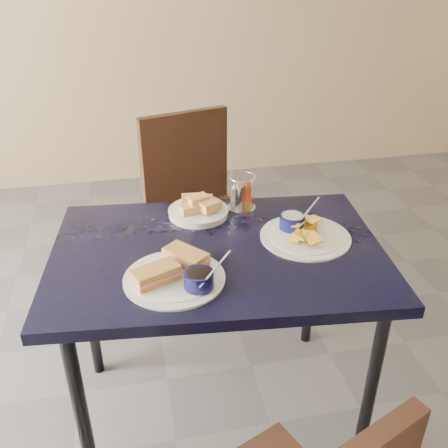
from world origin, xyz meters
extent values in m
plane|color=#545459|center=(0.00, 0.00, 0.00)|extent=(6.00, 6.00, 0.00)
cube|color=black|center=(0.19, 0.13, 0.73)|extent=(1.18, 0.85, 0.04)
cylinder|color=black|center=(-0.29, -0.16, 0.35)|extent=(0.04, 0.04, 0.71)
cylinder|color=black|center=(0.67, -0.16, 0.35)|extent=(0.04, 0.04, 0.71)
cylinder|color=black|center=(-0.29, 0.43, 0.35)|extent=(0.04, 0.04, 0.71)
cylinder|color=black|center=(0.67, 0.43, 0.35)|extent=(0.04, 0.04, 0.71)
cube|color=black|center=(0.26, 0.84, 0.46)|extent=(0.56, 0.54, 0.04)
cylinder|color=black|center=(0.08, 0.67, 0.22)|extent=(0.04, 0.04, 0.44)
cylinder|color=black|center=(0.44, 0.67, 0.22)|extent=(0.04, 0.04, 0.44)
cylinder|color=black|center=(0.08, 1.02, 0.22)|extent=(0.04, 0.04, 0.44)
cylinder|color=black|center=(0.44, 1.02, 0.22)|extent=(0.04, 0.04, 0.44)
cube|color=black|center=(0.26, 1.04, 0.72)|extent=(0.44, 0.17, 0.47)
cylinder|color=white|center=(0.03, -0.01, 0.75)|extent=(0.31, 0.31, 0.01)
cylinder|color=white|center=(0.03, -0.01, 0.76)|extent=(0.26, 0.26, 0.00)
cube|color=#C98F48|center=(-0.02, -0.02, 0.78)|extent=(0.16, 0.12, 0.04)
cube|color=tan|center=(-0.02, -0.02, 0.78)|extent=(0.16, 0.13, 0.01)
cube|color=#C98F48|center=(0.08, 0.05, 0.78)|extent=(0.14, 0.15, 0.04)
cube|color=tan|center=(0.08, 0.05, 0.78)|extent=(0.15, 0.16, 0.01)
cylinder|color=#0A0A38|center=(0.10, -0.08, 0.79)|extent=(0.09, 0.09, 0.05)
cylinder|color=black|center=(0.10, -0.08, 0.80)|extent=(0.08, 0.08, 0.01)
cylinder|color=silver|center=(0.14, -0.10, 0.83)|extent=(0.11, 0.07, 0.08)
cylinder|color=white|center=(0.51, 0.14, 0.75)|extent=(0.31, 0.31, 0.01)
cylinder|color=white|center=(0.51, 0.14, 0.76)|extent=(0.26, 0.26, 0.00)
cube|color=yellow|center=(0.53, 0.17, 0.76)|extent=(0.07, 0.08, 0.02)
cube|color=yellow|center=(0.52, 0.18, 0.77)|extent=(0.07, 0.06, 0.02)
cube|color=yellow|center=(0.46, 0.11, 0.77)|extent=(0.08, 0.07, 0.03)
cube|color=yellow|center=(0.48, 0.10, 0.78)|extent=(0.08, 0.08, 0.03)
cube|color=yellow|center=(0.51, 0.08, 0.78)|extent=(0.05, 0.07, 0.02)
cube|color=yellow|center=(0.49, 0.18, 0.79)|extent=(0.08, 0.08, 0.02)
cube|color=yellow|center=(0.54, 0.17, 0.79)|extent=(0.06, 0.07, 0.03)
cylinder|color=#0A0A38|center=(0.48, 0.20, 0.79)|extent=(0.09, 0.09, 0.05)
cylinder|color=beige|center=(0.48, 0.20, 0.80)|extent=(0.08, 0.08, 0.01)
cylinder|color=silver|center=(0.52, 0.18, 0.83)|extent=(0.11, 0.07, 0.08)
cylinder|color=white|center=(0.17, 0.38, 0.76)|extent=(0.22, 0.22, 0.02)
cylinder|color=white|center=(0.17, 0.38, 0.77)|extent=(0.18, 0.18, 0.00)
cube|color=tan|center=(0.14, 0.36, 0.79)|extent=(0.08, 0.06, 0.03)
cube|color=tan|center=(0.19, 0.41, 0.79)|extent=(0.09, 0.07, 0.03)
cube|color=tan|center=(0.21, 0.35, 0.80)|extent=(0.09, 0.08, 0.03)
cube|color=tan|center=(0.15, 0.40, 0.81)|extent=(0.08, 0.06, 0.03)
cube|color=tan|center=(0.17, 0.38, 0.81)|extent=(0.09, 0.07, 0.03)
cylinder|color=silver|center=(0.34, 0.41, 0.75)|extent=(0.11, 0.11, 0.01)
cylinder|color=silver|center=(0.38, 0.44, 0.82)|extent=(0.01, 0.01, 0.13)
cylinder|color=silver|center=(0.31, 0.44, 0.82)|extent=(0.01, 0.01, 0.13)
cylinder|color=silver|center=(0.31, 0.37, 0.82)|extent=(0.01, 0.01, 0.13)
cylinder|color=silver|center=(0.38, 0.37, 0.82)|extent=(0.01, 0.01, 0.13)
torus|color=silver|center=(0.34, 0.41, 0.88)|extent=(0.10, 0.10, 0.00)
cylinder|color=silver|center=(0.32, 0.41, 0.80)|extent=(0.05, 0.05, 0.08)
cone|color=silver|center=(0.32, 0.41, 0.85)|extent=(0.04, 0.04, 0.02)
cylinder|color=brown|center=(0.36, 0.41, 0.80)|extent=(0.03, 0.03, 0.08)
cylinder|color=#BA200A|center=(0.36, 0.41, 0.80)|extent=(0.03, 0.03, 0.03)
cylinder|color=#BA200A|center=(0.36, 0.41, 0.85)|extent=(0.02, 0.02, 0.02)
camera|label=1|loc=(-0.08, -1.26, 1.64)|focal=40.00mm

